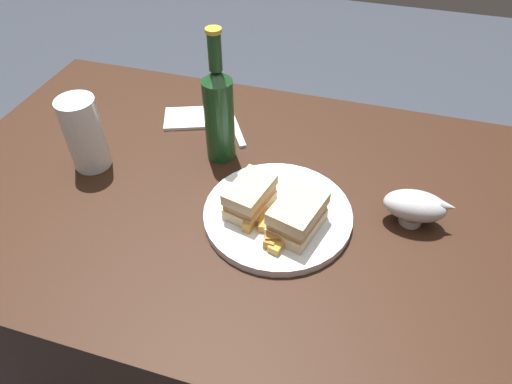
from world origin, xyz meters
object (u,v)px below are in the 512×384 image
at_px(plate, 278,214).
at_px(sandwich_half_left, 250,197).
at_px(gravy_boat, 416,206).
at_px(sandwich_half_right, 298,216).
at_px(cider_bottle, 219,112).
at_px(pint_glass, 86,138).
at_px(napkin, 187,118).
at_px(fork, 234,125).

xyz_separation_m(plate, sandwich_half_left, (0.05, 0.01, 0.04)).
height_order(sandwich_half_left, gravy_boat, sandwich_half_left).
bearing_deg(sandwich_half_right, cider_bottle, -40.41).
bearing_deg(pint_glass, napkin, -121.35).
height_order(pint_glass, gravy_boat, pint_glass).
relative_size(sandwich_half_left, gravy_boat, 0.88).
xyz_separation_m(sandwich_half_left, fork, (0.12, -0.27, -0.04)).
height_order(sandwich_half_left, sandwich_half_right, sandwich_half_right).
xyz_separation_m(sandwich_half_left, cider_bottle, (0.12, -0.16, 0.07)).
bearing_deg(gravy_boat, sandwich_half_left, 12.97).
distance_m(napkin, fork, 0.12).
bearing_deg(pint_glass, sandwich_half_left, 172.51).
distance_m(plate, pint_glass, 0.43).
bearing_deg(sandwich_half_right, plate, -35.39).
distance_m(sandwich_half_left, sandwich_half_right, 0.10).
bearing_deg(gravy_boat, sandwich_half_right, 24.30).
xyz_separation_m(gravy_boat, fork, (0.43, -0.20, -0.04)).
relative_size(plate, sandwich_half_left, 2.49).
bearing_deg(sandwich_half_left, pint_glass, -7.49).
bearing_deg(plate, sandwich_half_left, 8.50).
relative_size(pint_glass, gravy_boat, 1.25).
xyz_separation_m(napkin, fork, (-0.12, -0.01, -0.00)).
bearing_deg(sandwich_half_left, cider_bottle, -53.71).
distance_m(sandwich_half_right, pint_glass, 0.48).
bearing_deg(plate, pint_glass, -5.53).
relative_size(cider_bottle, fork, 1.63).
relative_size(pint_glass, fork, 0.90).
bearing_deg(napkin, plate, 139.11).
xyz_separation_m(plate, cider_bottle, (0.17, -0.15, 0.11)).
xyz_separation_m(sandwich_half_right, fork, (0.22, -0.30, -0.05)).
bearing_deg(plate, napkin, -40.89).
relative_size(gravy_boat, cider_bottle, 0.44).
bearing_deg(sandwich_half_left, napkin, -47.36).
relative_size(pint_glass, napkin, 1.47).
distance_m(cider_bottle, fork, 0.16).
height_order(sandwich_half_left, napkin, sandwich_half_left).
height_order(plate, fork, plate).
bearing_deg(sandwich_half_left, plate, -171.50).
relative_size(plate, gravy_boat, 2.20).
xyz_separation_m(sandwich_half_right, pint_glass, (0.47, -0.07, 0.02)).
height_order(plate, sandwich_half_right, sandwich_half_right).
relative_size(plate, napkin, 2.60).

